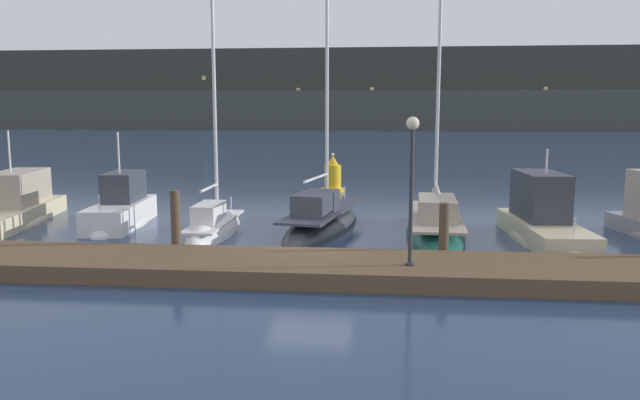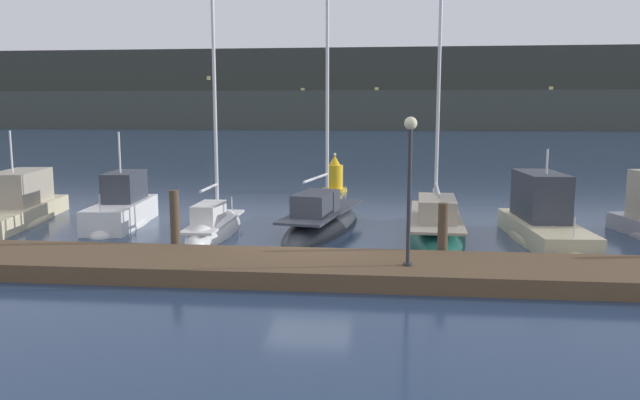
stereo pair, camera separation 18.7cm
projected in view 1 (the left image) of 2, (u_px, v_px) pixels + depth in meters
ground_plane at (310, 254)px, 18.61m from camera, size 400.00×400.00×0.00m
dock at (300, 267)px, 16.19m from camera, size 29.79×2.80×0.45m
mooring_pile_1 at (176, 224)px, 18.08m from camera, size 0.28×0.28×1.98m
mooring_pile_2 at (444, 234)px, 17.35m from camera, size 0.28×0.28×1.73m
motorboat_berth_1 at (14, 214)px, 23.64m from camera, size 3.21×7.36×4.02m
motorboat_berth_2 at (121, 216)px, 23.08m from camera, size 2.08×5.12×4.05m
sailboat_berth_3 at (214, 231)px, 21.49m from camera, size 1.31×5.42×8.73m
sailboat_berth_4 at (322, 226)px, 22.24m from camera, size 3.15×7.05×10.56m
sailboat_berth_5 at (435, 232)px, 21.25m from camera, size 2.30×7.56×11.67m
motorboat_berth_6 at (543, 230)px, 20.49m from camera, size 2.29×6.23×3.71m
channel_buoy at (333, 177)px, 32.40m from camera, size 1.31×1.31×2.01m
dock_lamppost at (412, 166)px, 15.17m from camera, size 0.32×0.32×3.68m
hillside_backdrop at (359, 92)px, 131.68m from camera, size 240.00×23.00×16.21m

